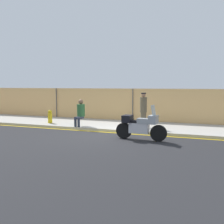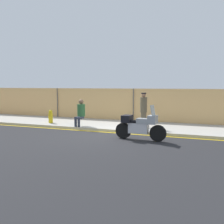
# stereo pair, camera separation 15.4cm
# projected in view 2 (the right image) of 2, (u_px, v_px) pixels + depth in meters

# --- Properties ---
(ground_plane) EXTENTS (120.00, 120.00, 0.00)m
(ground_plane) POSITION_uv_depth(u_px,v_px,m) (106.00, 135.00, 11.64)
(ground_plane) COLOR #262628
(sidewalk) EXTENTS (38.80, 3.38, 0.13)m
(sidewalk) POSITION_uv_depth(u_px,v_px,m) (124.00, 126.00, 13.96)
(sidewalk) COLOR #ADA89E
(sidewalk) RESTS_ON ground_plane
(curb_paint_stripe) EXTENTS (38.80, 0.18, 0.01)m
(curb_paint_stripe) POSITION_uv_depth(u_px,v_px,m) (112.00, 133.00, 12.31)
(curb_paint_stripe) COLOR gold
(curb_paint_stripe) RESTS_ON ground_plane
(storefront_fence) EXTENTS (36.86, 0.17, 2.02)m
(storefront_fence) POSITION_uv_depth(u_px,v_px,m) (134.00, 106.00, 15.51)
(storefront_fence) COLOR #E5B26B
(storefront_fence) RESTS_ON ground_plane
(motorcycle) EXTENTS (2.14, 0.58, 1.45)m
(motorcycle) POSITION_uv_depth(u_px,v_px,m) (140.00, 126.00, 10.65)
(motorcycle) COLOR black
(motorcycle) RESTS_ON ground_plane
(officer_standing) EXTENTS (0.34, 0.34, 1.72)m
(officer_standing) POSITION_uv_depth(u_px,v_px,m) (144.00, 110.00, 12.99)
(officer_standing) COLOR brown
(officer_standing) RESTS_ON sidewalk
(person_seated_on_curb) EXTENTS (0.41, 0.71, 1.37)m
(person_seated_on_curb) POSITION_uv_depth(u_px,v_px,m) (81.00, 111.00, 13.46)
(person_seated_on_curb) COLOR #2D3342
(person_seated_on_curb) RESTS_ON sidewalk
(fire_hydrant) EXTENTS (0.23, 0.29, 0.73)m
(fire_hydrant) POSITION_uv_depth(u_px,v_px,m) (51.00, 116.00, 14.55)
(fire_hydrant) COLOR gold
(fire_hydrant) RESTS_ON sidewalk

